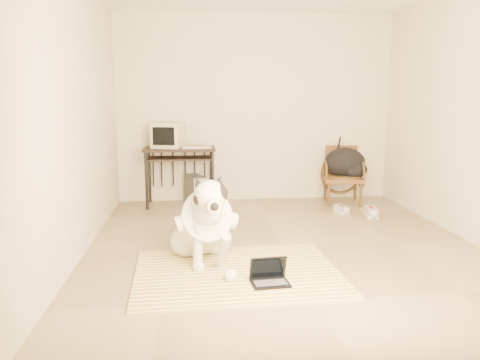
{
  "coord_description": "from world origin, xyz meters",
  "views": [
    {
      "loc": [
        -0.91,
        -4.6,
        1.53
      ],
      "look_at": [
        -0.49,
        -0.41,
        0.77
      ],
      "focal_mm": 35.0,
      "sensor_mm": 36.0,
      "label": 1
    }
  ],
  "objects": [
    {
      "name": "floor",
      "position": [
        0.0,
        0.0,
        0.0
      ],
      "size": [
        4.5,
        4.5,
        0.0
      ],
      "primitive_type": "plane",
      "color": "#8D7856",
      "rests_on": "ground"
    },
    {
      "name": "wall_back",
      "position": [
        0.0,
        2.25,
        1.35
      ],
      "size": [
        4.5,
        0.0,
        4.5
      ],
      "primitive_type": "plane",
      "rotation": [
        1.57,
        0.0,
        0.0
      ],
      "color": "beige",
      "rests_on": "floor"
    },
    {
      "name": "wall_front",
      "position": [
        0.0,
        -2.25,
        1.35
      ],
      "size": [
        4.5,
        0.0,
        4.5
      ],
      "primitive_type": "plane",
      "rotation": [
        -1.57,
        0.0,
        0.0
      ],
      "color": "beige",
      "rests_on": "floor"
    },
    {
      "name": "wall_left",
      "position": [
        -2.0,
        0.0,
        1.35
      ],
      "size": [
        0.0,
        4.5,
        4.5
      ],
      "primitive_type": "plane",
      "rotation": [
        1.57,
        0.0,
        1.57
      ],
      "color": "beige",
      "rests_on": "floor"
    },
    {
      "name": "wall_right",
      "position": [
        2.0,
        0.0,
        1.35
      ],
      "size": [
        0.0,
        4.5,
        4.5
      ],
      "primitive_type": "plane",
      "rotation": [
        1.57,
        0.0,
        -1.57
      ],
      "color": "beige",
      "rests_on": "floor"
    },
    {
      "name": "rug",
      "position": [
        -0.55,
        -0.75,
        0.01
      ],
      "size": [
        1.82,
        1.42,
        0.02
      ],
      "color": "orange",
      "rests_on": "floor"
    },
    {
      "name": "dog",
      "position": [
        -0.82,
        -0.41,
        0.36
      ],
      "size": [
        0.6,
        1.21,
        0.9
      ],
      "color": "silver",
      "rests_on": "rug"
    },
    {
      "name": "laptop",
      "position": [
        -0.31,
        -1.01,
        0.07
      ],
      "size": [
        0.32,
        0.25,
        0.21
      ],
      "color": "black",
      "rests_on": "rug"
    },
    {
      "name": "computer_desk",
      "position": [
        -1.1,
        1.93,
        0.71
      ],
      "size": [
        0.99,
        0.55,
        0.82
      ],
      "color": "black",
      "rests_on": "floor"
    },
    {
      "name": "crt_monitor",
      "position": [
        -1.26,
        1.97,
        0.99
      ],
      "size": [
        0.48,
        0.47,
        0.35
      ],
      "color": "#BCB293",
      "rests_on": "computer_desk"
    },
    {
      "name": "desk_keyboard",
      "position": [
        -0.87,
        1.84,
        0.83
      ],
      "size": [
        0.41,
        0.17,
        0.03
      ],
      "primitive_type": "cube",
      "rotation": [
        0.0,
        0.0,
        0.04
      ],
      "color": "#BCB293",
      "rests_on": "computer_desk"
    },
    {
      "name": "pc_tower",
      "position": [
        -0.89,
        1.92,
        0.21
      ],
      "size": [
        0.32,
        0.49,
        0.42
      ],
      "color": "#454548",
      "rests_on": "floor"
    },
    {
      "name": "rattan_chair",
      "position": [
        1.23,
        1.88,
        0.41
      ],
      "size": [
        0.61,
        0.6,
        0.81
      ],
      "color": "brown",
      "rests_on": "floor"
    },
    {
      "name": "backpack",
      "position": [
        1.27,
        1.86,
        0.57
      ],
      "size": [
        0.58,
        0.51,
        0.43
      ],
      "color": "black",
      "rests_on": "rattan_chair"
    },
    {
      "name": "sneaker_left",
      "position": [
        1.04,
        1.3,
        0.04
      ],
      "size": [
        0.16,
        0.28,
        0.09
      ],
      "color": "white",
      "rests_on": "floor"
    },
    {
      "name": "sneaker_right",
      "position": [
        1.36,
        1.08,
        0.05
      ],
      "size": [
        0.17,
        0.34,
        0.11
      ],
      "color": "white",
      "rests_on": "floor"
    }
  ]
}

